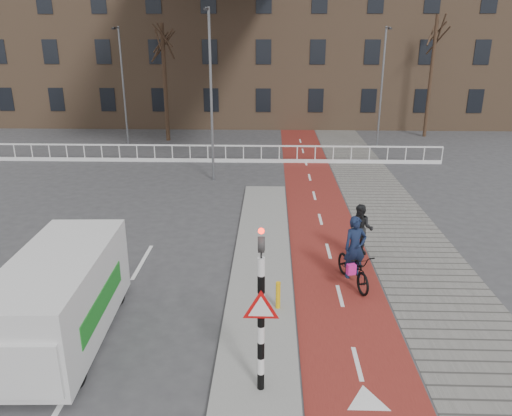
{
  "coord_description": "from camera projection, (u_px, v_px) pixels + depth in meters",
  "views": [
    {
      "loc": [
        -0.44,
        -10.25,
        6.86
      ],
      "look_at": [
        -0.92,
        5.0,
        1.5
      ],
      "focal_mm": 35.0,
      "sensor_mm": 36.0,
      "label": 1
    }
  ],
  "objects": [
    {
      "name": "traffic_signal",
      "position": [
        261.0,
        307.0,
        9.38
      ],
      "size": [
        0.8,
        0.8,
        3.68
      ],
      "color": "black",
      "rests_on": "curb_island"
    },
    {
      "name": "curb_island",
      "position": [
        262.0,
        262.0,
        15.7
      ],
      "size": [
        1.8,
        16.0,
        0.12
      ],
      "primitive_type": "cube",
      "color": "gray",
      "rests_on": "ground"
    },
    {
      "name": "townhouse_row",
      "position": [
        241.0,
        21.0,
        39.61
      ],
      "size": [
        46.0,
        10.0,
        15.9
      ],
      "color": "#7F6047",
      "rests_on": "ground"
    },
    {
      "name": "ground",
      "position": [
        288.0,
        337.0,
        11.93
      ],
      "size": [
        120.0,
        120.0,
        0.0
      ],
      "primitive_type": "plane",
      "color": "#38383A",
      "rests_on": "ground"
    },
    {
      "name": "cyclist_far",
      "position": [
        360.0,
        237.0,
        15.72
      ],
      "size": [
        1.02,
        1.77,
        1.84
      ],
      "rotation": [
        0.0,
        0.0,
        -0.34
      ],
      "color": "black",
      "rests_on": "bike_lane"
    },
    {
      "name": "tree_mid",
      "position": [
        165.0,
        84.0,
        32.57
      ],
      "size": [
        0.27,
        0.27,
        7.48
      ],
      "primitive_type": "cylinder",
      "color": "#322116",
      "rests_on": "ground"
    },
    {
      "name": "streetlight_right",
      "position": [
        381.0,
        89.0,
        30.39
      ],
      "size": [
        0.12,
        0.12,
        7.26
      ],
      "primitive_type": "cylinder",
      "color": "slate",
      "rests_on": "ground"
    },
    {
      "name": "cyclist_near",
      "position": [
        354.0,
        262.0,
        14.18
      ],
      "size": [
        1.22,
        2.1,
        2.06
      ],
      "rotation": [
        0.0,
        0.0,
        0.28
      ],
      "color": "black",
      "rests_on": "bike_lane"
    },
    {
      "name": "bollard",
      "position": [
        278.0,
        295.0,
        12.83
      ],
      "size": [
        0.12,
        0.12,
        0.74
      ],
      "primitive_type": "cylinder",
      "color": "#F0B30D",
      "rests_on": "curb_island"
    },
    {
      "name": "van",
      "position": [
        60.0,
        297.0,
        11.5
      ],
      "size": [
        2.14,
        4.95,
        2.1
      ],
      "rotation": [
        0.0,
        0.0,
        0.04
      ],
      "color": "silver",
      "rests_on": "ground"
    },
    {
      "name": "streetlight_near",
      "position": [
        211.0,
        98.0,
        23.31
      ],
      "size": [
        0.12,
        0.12,
        7.97
      ],
      "primitive_type": "cylinder",
      "color": "slate",
      "rests_on": "ground"
    },
    {
      "name": "streetlight_left",
      "position": [
        123.0,
        87.0,
        31.68
      ],
      "size": [
        0.12,
        0.12,
        7.27
      ],
      "primitive_type": "cylinder",
      "color": "slate",
      "rests_on": "ground"
    },
    {
      "name": "railing",
      "position": [
        190.0,
        157.0,
        28.01
      ],
      "size": [
        28.0,
        0.1,
        0.99
      ],
      "color": "silver",
      "rests_on": "ground"
    },
    {
      "name": "bike_lane",
      "position": [
        316.0,
        203.0,
        21.31
      ],
      "size": [
        2.5,
        60.0,
        0.01
      ],
      "primitive_type": "cube",
      "color": "maroon",
      "rests_on": "ground"
    },
    {
      "name": "tree_right",
      "position": [
        431.0,
        78.0,
        33.77
      ],
      "size": [
        0.23,
        0.23,
        8.03
      ],
      "primitive_type": "cylinder",
      "color": "#322116",
      "rests_on": "ground"
    },
    {
      "name": "sidewalk",
      "position": [
        382.0,
        204.0,
        21.23
      ],
      "size": [
        3.0,
        60.0,
        0.01
      ],
      "primitive_type": "cube",
      "color": "slate",
      "rests_on": "ground"
    }
  ]
}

